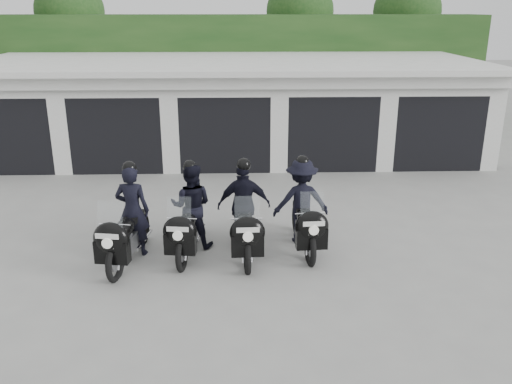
{
  "coord_description": "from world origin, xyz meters",
  "views": [
    {
      "loc": [
        0.4,
        -9.68,
        4.59
      ],
      "look_at": [
        0.73,
        0.64,
        1.05
      ],
      "focal_mm": 38.0,
      "sensor_mm": 36.0,
      "label": 1
    }
  ],
  "objects_px": {
    "police_bike_a": "(128,223)",
    "police_bike_c": "(244,213)",
    "police_bike_b": "(190,213)",
    "police_bike_d": "(303,207)"
  },
  "relations": [
    {
      "from": "police_bike_c",
      "to": "police_bike_d",
      "type": "xyz_separation_m",
      "value": [
        1.16,
        0.27,
        -0.01
      ]
    },
    {
      "from": "police_bike_b",
      "to": "police_bike_c",
      "type": "xyz_separation_m",
      "value": [
        1.07,
        -0.09,
        0.03
      ]
    },
    {
      "from": "police_bike_b",
      "to": "police_bike_a",
      "type": "bearing_deg",
      "value": -152.4
    },
    {
      "from": "police_bike_a",
      "to": "police_bike_c",
      "type": "height_order",
      "value": "police_bike_a"
    },
    {
      "from": "police_bike_a",
      "to": "police_bike_d",
      "type": "xyz_separation_m",
      "value": [
        3.35,
        0.61,
        0.04
      ]
    },
    {
      "from": "police_bike_b",
      "to": "police_bike_d",
      "type": "bearing_deg",
      "value": 11.08
    },
    {
      "from": "police_bike_a",
      "to": "police_bike_b",
      "type": "bearing_deg",
      "value": 29.79
    },
    {
      "from": "police_bike_c",
      "to": "police_bike_a",
      "type": "bearing_deg",
      "value": -173.64
    },
    {
      "from": "police_bike_b",
      "to": "police_bike_d",
      "type": "xyz_separation_m",
      "value": [
        2.23,
        0.18,
        0.02
      ]
    },
    {
      "from": "police_bike_b",
      "to": "police_bike_d",
      "type": "distance_m",
      "value": 2.24
    }
  ]
}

